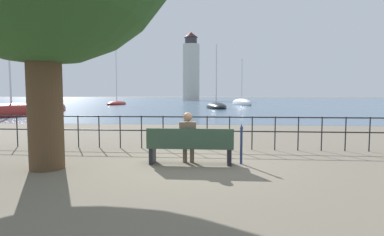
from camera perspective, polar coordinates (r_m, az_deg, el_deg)
ground_plane at (r=7.54m, az=-0.31°, el=-8.69°), size 1000.00×1000.00×0.00m
harbor_water at (r=167.26m, az=4.44°, el=3.72°), size 600.00×300.00×0.01m
park_bench at (r=7.39m, az=-0.36°, el=-5.45°), size 2.11×0.45×0.90m
seated_person_left at (r=7.43m, az=-0.78°, el=-3.33°), size 0.40×0.35×1.29m
promenade_railing at (r=9.45m, az=0.76°, el=-1.78°), size 13.37×0.04×1.05m
closed_umbrella at (r=7.50m, az=9.38°, el=-4.48°), size 0.09×0.09×1.00m
sailboat_0 at (r=56.61m, az=-14.12°, el=2.74°), size 2.59×7.69×12.44m
sailboat_2 at (r=53.34m, az=9.43°, el=2.82°), size 3.99×7.40×8.54m
sailboat_3 at (r=35.94m, az=-24.38°, el=1.72°), size 4.02×6.44×8.05m
sailboat_4 at (r=28.06m, az=-31.13°, el=0.97°), size 4.82×7.37×12.14m
sailboat_5 at (r=39.88m, az=4.62°, el=2.24°), size 3.63×7.25×8.74m
harbor_lighthouse at (r=103.79m, az=-0.20°, el=9.34°), size 5.86×5.86×23.23m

